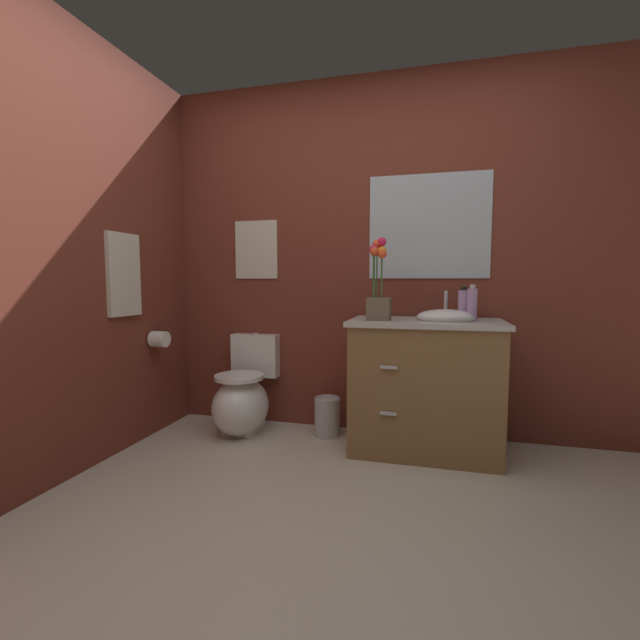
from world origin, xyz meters
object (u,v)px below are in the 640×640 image
Objects in this scene: flower_vase at (379,292)px; lotion_bottle at (472,304)px; vanity_cabinet at (425,384)px; wall_mirror at (429,226)px; trash_bin at (327,416)px; hanging_towel at (124,275)px; toilet_paper_roll at (159,339)px; wall_poster at (256,250)px; toilet at (243,399)px; soap_bottle at (464,305)px.

lotion_bottle is at bearing 5.88° from flower_vase.
wall_mirror is (-0.00, 0.29, 1.02)m from vanity_cabinet.
wall_mirror reaches higher than trash_bin.
vanity_cabinet is 0.73m from trash_bin.
vanity_cabinet is 2.02m from hanging_towel.
toilet_paper_roll is at bearing -176.13° from lotion_bottle.
wall_poster is (-1.53, 0.32, 0.38)m from lotion_bottle.
hanging_towel is (-0.59, -0.73, -0.20)m from wall_poster.
toilet is 1.35× the size of flower_vase.
soap_bottle is 1.19m from trash_bin.
flower_vase is at bearing -21.42° from wall_poster.
wall_mirror is 2.01m from toilet_paper_roll.
lotion_bottle reaches higher than trash_bin.
wall_poster is 3.93× the size of toilet_paper_roll.
hanging_towel is at bearing -142.11° from toilet.
soap_bottle reaches higher than trash_bin.
lotion_bottle is 0.81× the size of trash_bin.
hanging_towel is at bearing -169.24° from lotion_bottle.
toilet is 0.72m from toilet_paper_roll.
vanity_cabinet is 4.88× the size of soap_bottle.
vanity_cabinet is 2.36× the size of wall_poster.
toilet_paper_roll is at bearing -174.60° from vanity_cabinet.
toilet is at bearing -168.00° from wall_mirror.
toilet_paper_roll reaches higher than trash_bin.
flower_vase is at bearing -6.68° from toilet.
trash_bin is at bearing 177.73° from soap_bottle.
vanity_cabinet reaches higher than trash_bin.
hanging_towel is at bearing -158.54° from wall_mirror.
vanity_cabinet is 1.27× the size of wall_mirror.
soap_bottle is at bearing -8.60° from wall_poster.
wall_mirror is at bearing 53.14° from flower_vase.
flower_vase is 0.64× the size of wall_mirror.
lotion_bottle is 1.60m from wall_poster.
vanity_cabinet is 3.74× the size of trash_bin.
vanity_cabinet is at bearing -1.20° from toilet.
toilet is 2.54× the size of trash_bin.
vanity_cabinet is 0.55m from soap_bottle.
toilet_paper_roll is (-2.02, -0.24, -0.25)m from soap_bottle.
wall_mirror reaches higher than wall_poster.
lotion_bottle is 0.28× the size of wall_mirror.
lotion_bottle is 0.66m from wall_mirror.
toilet is 1.33× the size of hanging_towel.
soap_bottle reaches higher than toilet_paper_roll.
trash_bin is 1.29m from toilet_paper_roll.
trash_bin is (-0.37, 0.19, -0.88)m from flower_vase.
flower_vase reaches higher than soap_bottle.
flower_vase reaches higher than toilet_paper_roll.
hanging_towel is (-1.56, -0.35, 0.11)m from flower_vase.
vanity_cabinet is 1.82m from toilet_paper_roll.
soap_bottle is 2.05m from toilet_paper_roll.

